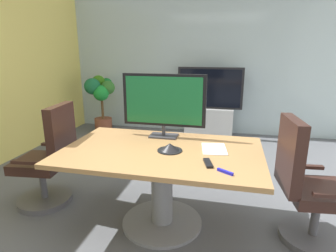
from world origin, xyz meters
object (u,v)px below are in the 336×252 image
conference_table (162,171)px  tv_monitor (164,102)px  potted_plant (101,97)px  conference_phone (170,148)px  remote_control (208,163)px  wall_display_unit (209,114)px  office_chair_right (307,192)px  office_chair_left (49,164)px

conference_table → tv_monitor: size_ratio=2.10×
conference_table → potted_plant: potted_plant is taller
conference_phone → remote_control: size_ratio=1.29×
wall_display_unit → conference_phone: 2.97m
office_chair_right → tv_monitor: (-1.32, 0.33, 0.66)m
wall_display_unit → potted_plant: wall_display_unit is taller
office_chair_left → office_chair_right: same height
tv_monitor → potted_plant: tv_monitor is taller
tv_monitor → wall_display_unit: tv_monitor is taller
remote_control → conference_phone: bearing=132.5°
tv_monitor → office_chair_right: bearing=-14.0°
office_chair_left → conference_phone: (1.33, -0.11, 0.33)m
office_chair_right → tv_monitor: 1.51m
office_chair_right → tv_monitor: bearing=69.7°
tv_monitor → potted_plant: bearing=128.8°
wall_display_unit → potted_plant: size_ratio=1.16×
office_chair_left → wall_display_unit: size_ratio=0.83×
remote_control → office_chair_right: bearing=3.7°
conference_table → remote_control: 0.54m
conference_table → office_chair_right: office_chair_right is taller
office_chair_right → conference_phone: bearing=87.1°
conference_table → wall_display_unit: (0.18, 2.93, -0.11)m
wall_display_unit → conference_phone: size_ratio=5.95×
tv_monitor → remote_control: 0.87m
office_chair_left → remote_control: size_ratio=6.41×
conference_phone → remote_control: bearing=-31.8°
office_chair_right → wall_display_unit: (-1.07, 2.88, -0.01)m
potted_plant → conference_table: bearing=-54.4°
office_chair_left → conference_phone: office_chair_left is taller
potted_plant → remote_control: 3.72m
conference_table → potted_plant: 3.27m
office_chair_left → tv_monitor: bearing=97.8°
office_chair_right → conference_phone: office_chair_right is taller
conference_table → office_chair_right: (1.25, 0.05, -0.09)m
conference_table → remote_control: size_ratio=10.39×
tv_monitor → remote_control: size_ratio=4.94×
office_chair_right → remote_control: size_ratio=6.41×
wall_display_unit → conference_table: bearing=-93.6°
wall_display_unit → office_chair_right: bearing=-69.7°
tv_monitor → conference_phone: tv_monitor is taller
tv_monitor → conference_phone: bearing=-69.2°
tv_monitor → remote_control: (0.51, -0.62, -0.35)m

